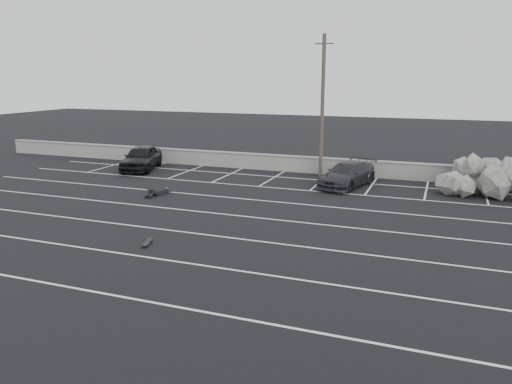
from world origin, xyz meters
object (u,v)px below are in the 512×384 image
at_px(skateboard, 147,243).
at_px(utility_pole, 322,106).
at_px(trash_bin, 363,171).
at_px(riprap_pile, 488,182).
at_px(person, 161,189).
at_px(car_right, 347,174).
at_px(car_left, 141,158).

bearing_deg(skateboard, utility_pole, 60.98).
bearing_deg(trash_bin, skateboard, -109.95).
distance_m(riprap_pile, skateboard, 18.39).
bearing_deg(person, utility_pole, 52.35).
distance_m(car_right, utility_pole, 4.81).
distance_m(utility_pole, trash_bin, 4.71).
bearing_deg(riprap_pile, person, -159.37).
xyz_separation_m(utility_pole, trash_bin, (2.61, 0.40, -3.90)).
xyz_separation_m(car_left, skateboard, (8.76, -12.93, -0.74)).
bearing_deg(car_right, trash_bin, 93.85).
bearing_deg(trash_bin, car_right, -100.49).
height_order(utility_pole, person, utility_pole).
height_order(person, skateboard, person).
bearing_deg(skateboard, riprap_pile, 29.39).
distance_m(car_right, person, 10.48).
xyz_separation_m(utility_pole, riprap_pile, (9.51, -1.56, -3.70)).
xyz_separation_m(riprap_pile, skateboard, (-12.50, -13.47, -0.57)).
bearing_deg(car_right, person, -134.50).
relative_size(trash_bin, skateboard, 1.09).
xyz_separation_m(car_left, car_right, (13.86, -0.20, -0.12)).
relative_size(car_left, skateboard, 5.86).
bearing_deg(riprap_pile, utility_pole, 170.69).
relative_size(car_right, person, 1.96).
distance_m(utility_pole, skateboard, 15.91).
height_order(car_right, utility_pole, utility_pole).
relative_size(car_left, trash_bin, 5.35).
bearing_deg(car_left, car_right, -17.48).
xyz_separation_m(person, skateboard, (3.85, -7.32, -0.16)).
distance_m(car_right, skateboard, 13.73).
bearing_deg(utility_pole, person, -131.59).
distance_m(trash_bin, person, 12.46).
relative_size(car_right, trash_bin, 5.33).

